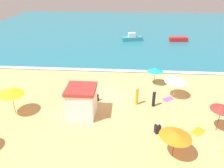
# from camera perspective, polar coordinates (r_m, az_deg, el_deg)

# --- Properties ---
(ground_plane) EXTENTS (60.00, 60.00, 0.00)m
(ground_plane) POSITION_cam_1_polar(r_m,az_deg,el_deg) (21.55, -0.59, -3.38)
(ground_plane) COLOR #E5B26B
(ocean_water) EXTENTS (60.00, 44.00, 0.10)m
(ocean_water) POSITION_cam_1_polar(r_m,az_deg,el_deg) (47.77, 2.24, 14.03)
(ocean_water) COLOR teal
(ocean_water) RESTS_ON ground_plane
(wave_breaker_foam) EXTENTS (57.00, 0.70, 0.01)m
(wave_breaker_foam) POSITION_cam_1_polar(r_m,az_deg,el_deg) (27.11, 0.50, 3.60)
(wave_breaker_foam) COLOR white
(wave_breaker_foam) RESTS_ON ocean_water
(lifeguard_cabana) EXTENTS (2.43, 2.41, 2.64)m
(lifeguard_cabana) POSITION_cam_1_polar(r_m,az_deg,el_deg) (18.49, -7.92, -4.48)
(lifeguard_cabana) COLOR white
(lifeguard_cabana) RESTS_ON ground_plane
(beach_umbrella_1) EXTENTS (2.98, 2.97, 2.04)m
(beach_umbrella_1) POSITION_cam_1_polar(r_m,az_deg,el_deg) (14.75, 16.35, -12.56)
(beach_umbrella_1) COLOR #4C3823
(beach_umbrella_1) RESTS_ON ground_plane
(beach_umbrella_2) EXTENTS (2.04, 2.06, 2.36)m
(beach_umbrella_2) POSITION_cam_1_polar(r_m,az_deg,el_deg) (18.06, 26.82, -5.49)
(beach_umbrella_2) COLOR #4C3823
(beach_umbrella_2) RESTS_ON ground_plane
(beach_umbrella_4) EXTENTS (2.62, 2.64, 2.22)m
(beach_umbrella_4) POSITION_cam_1_polar(r_m,az_deg,el_deg) (21.51, 16.30, 1.25)
(beach_umbrella_4) COLOR silver
(beach_umbrella_4) RESTS_ON ground_plane
(beach_umbrella_5) EXTENTS (2.53, 2.51, 2.41)m
(beach_umbrella_5) POSITION_cam_1_polar(r_m,az_deg,el_deg) (19.90, -24.97, -1.93)
(beach_umbrella_5) COLOR #4C3823
(beach_umbrella_5) RESTS_ON ground_plane
(beach_umbrella_6) EXTENTS (2.26, 2.27, 1.95)m
(beach_umbrella_6) POSITION_cam_1_polar(r_m,az_deg,el_deg) (23.68, 11.26, 3.66)
(beach_umbrella_6) COLOR #4C3823
(beach_umbrella_6) RESTS_ON ground_plane
(beachgoer_0) EXTENTS (0.39, 0.39, 1.77)m
(beachgoer_0) POSITION_cam_1_polar(r_m,az_deg,el_deg) (20.10, 6.52, -3.21)
(beachgoer_0) COLOR orange
(beachgoer_0) RESTS_ON ground_plane
(beachgoer_2) EXTENTS (0.54, 0.54, 0.91)m
(beachgoer_2) POSITION_cam_1_polar(r_m,az_deg,el_deg) (20.78, -4.22, -3.46)
(beachgoer_2) COLOR black
(beachgoer_2) RESTS_ON ground_plane
(beachgoer_3) EXTENTS (0.40, 0.40, 1.70)m
(beachgoer_3) POSITION_cam_1_polar(r_m,az_deg,el_deg) (20.08, 10.89, -3.71)
(beachgoer_3) COLOR black
(beachgoer_3) RESTS_ON ground_plane
(beachgoer_5) EXTENTS (0.51, 0.51, 0.93)m
(beachgoer_5) POSITION_cam_1_polar(r_m,az_deg,el_deg) (17.25, 11.82, -11.30)
(beachgoer_5) COLOR black
(beachgoer_5) RESTS_ON ground_plane
(beach_towel_1) EXTENTS (1.29, 1.19, 0.01)m
(beach_towel_1) POSITION_cam_1_polar(r_m,az_deg,el_deg) (21.86, 14.49, -3.85)
(beach_towel_1) COLOR #D84CA5
(beach_towel_1) RESTS_ON ground_plane
(beach_towel_2) EXTENTS (1.27, 1.25, 0.01)m
(beach_towel_2) POSITION_cam_1_polar(r_m,az_deg,el_deg) (18.48, 21.61, -11.47)
(beach_towel_2) COLOR orange
(beach_towel_2) RESTS_ON ground_plane
(small_boat_0) EXTENTS (3.83, 2.26, 1.36)m
(small_boat_0) POSITION_cam_1_polar(r_m,az_deg,el_deg) (39.66, 5.20, 11.93)
(small_boat_0) COLOR teal
(small_boat_0) RESTS_ON ocean_water
(small_boat_1) EXTENTS (3.22, 1.48, 0.70)m
(small_boat_1) POSITION_cam_1_polar(r_m,az_deg,el_deg) (40.77, 16.96, 11.14)
(small_boat_1) COLOR red
(small_boat_1) RESTS_ON ocean_water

